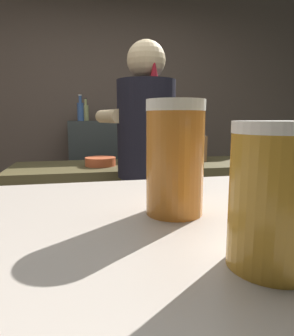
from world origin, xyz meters
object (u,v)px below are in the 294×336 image
at_px(pint_glass_far, 175,158).
at_px(bottle_soy, 81,111).
at_px(knife_block, 199,148).
at_px(bottle_olive_oil, 86,112).
at_px(bartender, 147,163).
at_px(pint_glass_near, 276,196).
at_px(chefs_knife, 171,163).
at_px(mixing_bowl, 100,162).

relative_size(pint_glass_far, bottle_soy, 0.58).
height_order(knife_block, bottle_olive_oil, bottle_olive_oil).
xyz_separation_m(knife_block, bottle_soy, (-0.90, 1.01, 0.31)).
bearing_deg(bottle_soy, bartender, -75.97).
relative_size(pint_glass_near, pint_glass_far, 0.83).
bearing_deg(pint_glass_far, bottle_soy, 92.42).
xyz_separation_m(chefs_knife, pint_glass_far, (-0.53, -1.75, 0.28)).
bearing_deg(bartender, chefs_knife, -48.46).
bearing_deg(knife_block, bartender, -137.35).
bearing_deg(chefs_knife, knife_block, 2.69).
height_order(bartender, pint_glass_near, bartender).
height_order(mixing_bowl, pint_glass_far, pint_glass_far).
distance_m(mixing_bowl, pint_glass_near, 1.95).
relative_size(bottle_olive_oil, bottle_soy, 0.90).
height_order(pint_glass_far, bottle_soy, bottle_soy).
distance_m(knife_block, chefs_knife, 0.28).
bearing_deg(pint_glass_far, mixing_bowl, 89.80).
relative_size(mixing_bowl, pint_glass_far, 1.42).
bearing_deg(bottle_olive_oil, bottle_soy, -112.84).
bearing_deg(bartender, pint_glass_far, 155.41).
relative_size(mixing_bowl, pint_glass_near, 1.72).
distance_m(chefs_knife, pint_glass_far, 1.85).
bearing_deg(knife_block, bottle_olive_oil, 126.70).
bearing_deg(pint_glass_near, chefs_knife, 75.56).
relative_size(knife_block, bottle_olive_oil, 1.10).
relative_size(bartender, pint_glass_far, 10.73).
bearing_deg(chefs_knife, pint_glass_far, -122.49).
relative_size(chefs_knife, bottle_olive_oil, 1.00).
bearing_deg(bottle_olive_oil, pint_glass_near, -88.12).
relative_size(bartender, bottle_soy, 6.20).
bearing_deg(bottle_soy, bottle_olive_oil, 67.16).
bearing_deg(mixing_bowl, bottle_olive_oil, 93.35).
bearing_deg(bartender, bottle_soy, 0.09).
bearing_deg(pint_glass_far, bottle_olive_oil, 91.24).
relative_size(knife_block, mixing_bowl, 1.20).
distance_m(mixing_bowl, bottle_olive_oil, 1.26).
distance_m(bartender, pint_glass_near, 1.54).
xyz_separation_m(mixing_bowl, chefs_knife, (0.53, -0.02, -0.03)).
distance_m(pint_glass_near, pint_glass_far, 0.17).
xyz_separation_m(knife_block, pint_glass_near, (-0.75, -2.00, 0.16)).
bearing_deg(bottle_soy, mixing_bowl, -83.27).
bearing_deg(bartender, knife_block, -61.30).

